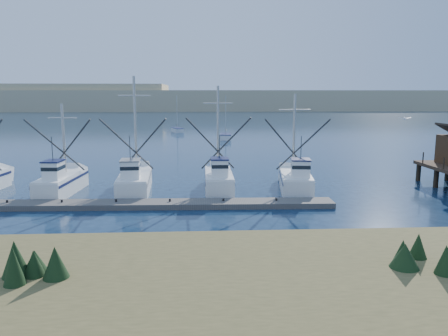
{
  "coord_description": "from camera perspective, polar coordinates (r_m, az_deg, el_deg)",
  "views": [
    {
      "loc": [
        -2.65,
        -25.61,
        8.35
      ],
      "look_at": [
        -0.76,
        8.0,
        2.62
      ],
      "focal_mm": 35.0,
      "sensor_mm": 36.0,
      "label": 1
    }
  ],
  "objects": [
    {
      "name": "trawler_fleet",
      "position": [
        37.81,
        -11.45,
        -1.74
      ],
      "size": [
        30.31,
        8.15,
        9.87
      ],
      "color": "white",
      "rests_on": "ground"
    },
    {
      "name": "floating_dock",
      "position": [
        33.41,
        -12.22,
        -4.67
      ],
      "size": [
        30.55,
        2.78,
        0.41
      ],
      "primitive_type": "cube",
      "rotation": [
        0.0,
        0.0,
        -0.02
      ],
      "color": "#5A5550",
      "rests_on": "ground"
    },
    {
      "name": "ground",
      "position": [
        27.06,
        2.58,
        -8.31
      ],
      "size": [
        500.0,
        500.0,
        0.0
      ],
      "primitive_type": "plane",
      "color": "#0C1E36",
      "rests_on": "ground"
    },
    {
      "name": "flying_gull",
      "position": [
        35.68,
        22.53,
        6.01
      ],
      "size": [
        0.99,
        0.18,
        0.18
      ],
      "color": "white",
      "rests_on": "ground"
    },
    {
      "name": "dune_ridge",
      "position": [
        235.64,
        -2.61,
        8.85
      ],
      "size": [
        360.0,
        60.0,
        10.0
      ],
      "primitive_type": "cube",
      "color": "tan",
      "rests_on": "ground"
    },
    {
      "name": "shore_bank",
      "position": [
        18.14,
        -20.84,
        -15.59
      ],
      "size": [
        40.0,
        10.0,
        1.6
      ],
      "primitive_type": "cube",
      "color": "#4C422D",
      "rests_on": "ground"
    },
    {
      "name": "sailboat_near",
      "position": [
        81.48,
        0.23,
        4.14
      ],
      "size": [
        2.24,
        5.24,
        8.1
      ],
      "rotation": [
        0.0,
        0.0,
        -0.06
      ],
      "color": "white",
      "rests_on": "ground"
    },
    {
      "name": "sailboat_far",
      "position": [
        96.78,
        -6.13,
        4.97
      ],
      "size": [
        3.06,
        5.49,
        8.1
      ],
      "rotation": [
        0.0,
        0.0,
        0.28
      ],
      "color": "white",
      "rests_on": "ground"
    }
  ]
}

